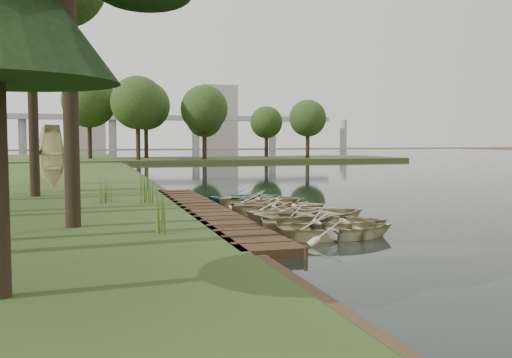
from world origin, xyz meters
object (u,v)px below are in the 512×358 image
object	(u,v)px
stored_rowboat	(52,185)
rowboat_1	(325,220)
boardwalk	(205,213)
rowboat_2	(315,213)
rowboat_0	(336,226)

from	to	relation	value
stored_rowboat	rowboat_1	bearing A→B (deg)	-105.99
boardwalk	rowboat_2	bearing A→B (deg)	-49.43
rowboat_2	stored_rowboat	world-z (taller)	stored_rowboat
rowboat_0	stored_rowboat	world-z (taller)	stored_rowboat
boardwalk	stored_rowboat	distance (m)	10.34
stored_rowboat	rowboat_2	bearing A→B (deg)	-102.04
rowboat_1	rowboat_2	xyz separation A→B (m)	(0.28, 1.47, 0.02)
boardwalk	rowboat_2	world-z (taller)	rowboat_2
rowboat_1	stored_rowboat	size ratio (longest dim) A/B	1.18
rowboat_0	rowboat_2	size ratio (longest dim) A/B	0.85
boardwalk	stored_rowboat	bearing A→B (deg)	123.44
rowboat_2	stored_rowboat	distance (m)	14.72
boardwalk	rowboat_2	xyz separation A→B (m)	(2.87, -3.35, 0.31)
rowboat_1	rowboat_2	bearing A→B (deg)	2.31
boardwalk	rowboat_1	distance (m)	5.49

